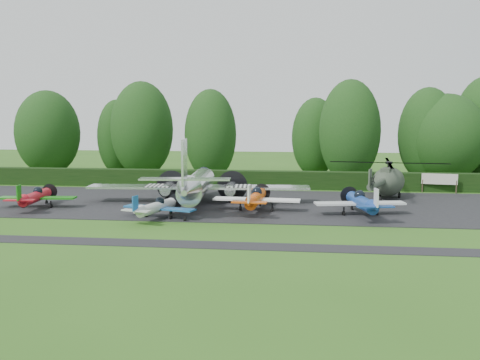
# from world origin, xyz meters

# --- Properties ---
(ground) EXTENTS (160.00, 160.00, 0.00)m
(ground) POSITION_xyz_m (0.00, 0.00, 0.00)
(ground) COLOR #2D5919
(ground) RESTS_ON ground
(apron) EXTENTS (70.00, 18.00, 0.01)m
(apron) POSITION_xyz_m (0.00, 10.00, 0.00)
(apron) COLOR black
(apron) RESTS_ON ground
(taxiway_verge) EXTENTS (70.00, 2.00, 0.00)m
(taxiway_verge) POSITION_xyz_m (0.00, -6.00, 0.00)
(taxiway_verge) COLOR black
(taxiway_verge) RESTS_ON ground
(hedgerow) EXTENTS (90.00, 1.60, 2.00)m
(hedgerow) POSITION_xyz_m (0.00, 21.00, 0.00)
(hedgerow) COLOR black
(hedgerow) RESTS_ON ground
(transport_plane) EXTENTS (21.05, 16.14, 6.74)m
(transport_plane) POSITION_xyz_m (0.76, 8.98, 1.88)
(transport_plane) COLOR silver
(transport_plane) RESTS_ON ground
(light_plane_red) EXTENTS (6.84, 7.19, 2.63)m
(light_plane_red) POSITION_xyz_m (-13.17, 5.33, 1.09)
(light_plane_red) COLOR #AD101D
(light_plane_red) RESTS_ON ground
(light_plane_white) EXTENTS (6.20, 6.51, 2.38)m
(light_plane_white) POSITION_xyz_m (-1.12, 2.03, 0.99)
(light_plane_white) COLOR silver
(light_plane_white) RESTS_ON ground
(light_plane_orange) EXTENTS (7.57, 7.96, 2.91)m
(light_plane_orange) POSITION_xyz_m (6.56, 6.06, 1.21)
(light_plane_orange) COLOR #D34C0C
(light_plane_orange) RESTS_ON ground
(light_plane_blue) EXTENTS (7.54, 7.93, 2.90)m
(light_plane_blue) POSITION_xyz_m (15.44, 5.19, 1.21)
(light_plane_blue) COLOR navy
(light_plane_blue) RESTS_ON ground
(helicopter) EXTENTS (11.58, 13.56, 3.73)m
(helicopter) POSITION_xyz_m (19.06, 14.95, 2.00)
(helicopter) COLOR #343F30
(helicopter) RESTS_ON ground
(sign_board) EXTENTS (3.67, 0.14, 2.06)m
(sign_board) POSITION_xyz_m (25.14, 19.78, 1.40)
(sign_board) COLOR #3F3326
(sign_board) RESTS_ON ground
(tree_1) EXTENTS (6.29, 6.29, 10.64)m
(tree_1) POSITION_xyz_m (12.09, 33.43, 5.30)
(tree_1) COLOR black
(tree_1) RESTS_ON ground
(tree_3) EXTENTS (7.18, 7.18, 11.76)m
(tree_3) POSITION_xyz_m (25.85, 29.62, 5.87)
(tree_3) COLOR black
(tree_3) RESTS_ON ground
(tree_4) EXTENTS (8.76, 8.76, 11.69)m
(tree_4) POSITION_xyz_m (-24.69, 31.11, 5.84)
(tree_4) COLOR black
(tree_4) RESTS_ON ground
(tree_5) EXTENTS (6.64, 6.64, 11.61)m
(tree_5) POSITION_xyz_m (-1.28, 28.15, 5.79)
(tree_5) COLOR black
(tree_5) RESTS_ON ground
(tree_6) EXTENTS (8.32, 8.32, 12.79)m
(tree_6) POSITION_xyz_m (-11.04, 30.51, 6.39)
(tree_6) COLOR black
(tree_6) RESTS_ON ground
(tree_7) EXTENTS (5.45, 5.45, 10.44)m
(tree_7) POSITION_xyz_m (-15.48, 33.09, 5.20)
(tree_7) COLOR black
(tree_7) RESTS_ON ground
(tree_9) EXTENTS (7.49, 7.49, 12.67)m
(tree_9) POSITION_xyz_m (16.17, 27.58, 6.32)
(tree_9) COLOR black
(tree_9) RESTS_ON ground
(tree_10) EXTENTS (9.87, 9.87, 10.96)m
(tree_10) POSITION_xyz_m (27.96, 29.43, 5.47)
(tree_10) COLOR black
(tree_10) RESTS_ON ground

